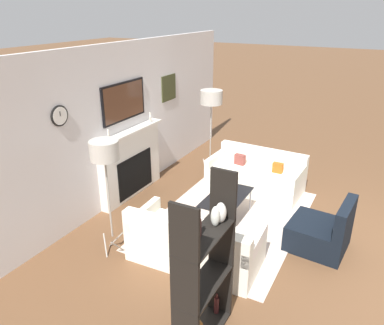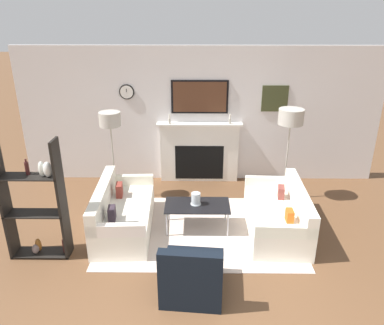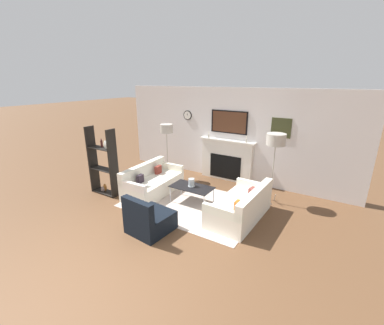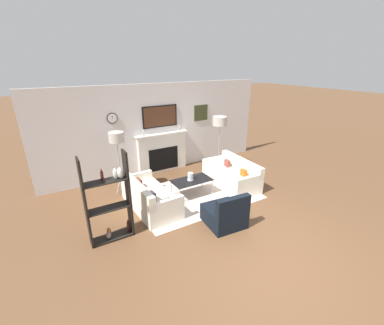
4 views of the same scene
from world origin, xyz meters
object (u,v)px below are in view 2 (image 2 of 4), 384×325
at_px(couch_right, 278,216).
at_px(couch_left, 122,215).
at_px(floor_lamp_left, 110,121).
at_px(shelf_unit, 35,204).
at_px(coffee_table, 197,206).
at_px(armchair, 192,276).
at_px(hurricane_candle, 196,199).
at_px(floor_lamp_right, 291,118).

bearing_deg(couch_right, couch_left, -180.00).
relative_size(floor_lamp_left, shelf_unit, 0.94).
relative_size(couch_right, coffee_table, 1.69).
bearing_deg(couch_right, armchair, -133.04).
bearing_deg(hurricane_candle, couch_left, -176.35).
height_order(floor_lamp_right, shelf_unit, shelf_unit).
relative_size(couch_right, hurricane_candle, 8.94).
xyz_separation_m(couch_left, couch_right, (2.50, 0.00, -0.01)).
height_order(armchair, hurricane_candle, armchair).
bearing_deg(coffee_table, hurricane_candle, 133.84).
bearing_deg(armchair, floor_lamp_right, 56.72).
relative_size(couch_left, shelf_unit, 1.00).
height_order(coffee_table, hurricane_candle, hurricane_candle).
xyz_separation_m(couch_right, coffee_table, (-1.29, 0.05, 0.14)).
bearing_deg(armchair, shelf_unit, 160.34).
bearing_deg(floor_lamp_right, coffee_table, -146.74).
xyz_separation_m(armchair, shelf_unit, (-2.17, 0.78, 0.58)).
relative_size(coffee_table, floor_lamp_left, 0.62).
height_order(armchair, floor_lamp_right, floor_lamp_right).
relative_size(armchair, floor_lamp_left, 0.51).
distance_m(couch_left, coffee_table, 1.21).
distance_m(couch_right, hurricane_candle, 1.34).
bearing_deg(shelf_unit, hurricane_candle, 18.76).
xyz_separation_m(couch_left, floor_lamp_left, (-0.33, 1.11, 1.24)).
distance_m(floor_lamp_left, floor_lamp_right, 3.16).
height_order(couch_right, hurricane_candle, couch_right).
distance_m(couch_left, hurricane_candle, 1.21).
bearing_deg(couch_right, hurricane_candle, 176.74).
height_order(couch_right, shelf_unit, shelf_unit).
xyz_separation_m(couch_left, coffee_table, (1.21, 0.05, 0.13)).
height_order(couch_right, floor_lamp_right, floor_lamp_right).
xyz_separation_m(armchair, floor_lamp_right, (1.68, 2.57, 1.32)).
xyz_separation_m(couch_right, floor_lamp_left, (-2.83, 1.11, 1.25)).
distance_m(couch_right, coffee_table, 1.30).
height_order(coffee_table, floor_lamp_right, floor_lamp_right).
bearing_deg(armchair, hurricane_candle, 88.56).
distance_m(couch_left, floor_lamp_left, 1.70).
bearing_deg(floor_lamp_right, couch_right, -106.41).
distance_m(couch_left, armchair, 1.85).
bearing_deg(couch_right, shelf_unit, -169.16).
bearing_deg(couch_left, armchair, -51.79).
relative_size(armchair, hurricane_candle, 4.35).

